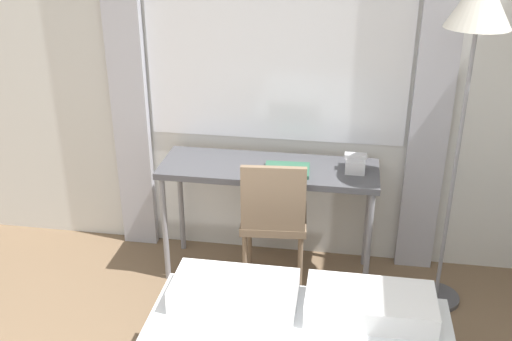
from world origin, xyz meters
TOP-DOWN VIEW (x-y plane):
  - wall_back_with_window at (0.02, 2.82)m, footprint 4.86×0.13m
  - desk at (0.12, 2.52)m, footprint 1.36×0.45m
  - desk_chair at (0.18, 2.34)m, footprint 0.43×0.43m
  - standing_lamp at (1.20, 2.38)m, footprint 0.34×0.34m
  - telephone at (0.65, 2.55)m, footprint 0.14×0.17m
  - book at (0.24, 2.46)m, footprint 0.28×0.22m

SIDE VIEW (x-z plane):
  - desk_chair at x=0.18m, z-range 0.08..0.99m
  - desk at x=0.12m, z-range 0.32..1.09m
  - book at x=0.24m, z-range 0.78..0.80m
  - telephone at x=0.65m, z-range 0.77..0.87m
  - wall_back_with_window at x=0.02m, z-range 0.00..2.70m
  - standing_lamp at x=1.20m, z-range 0.70..2.69m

